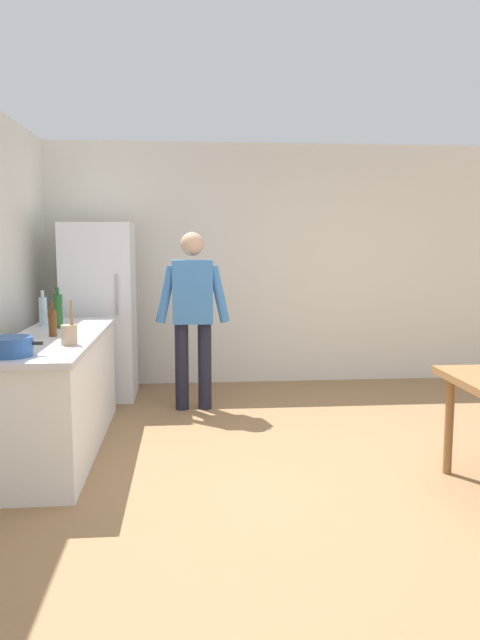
# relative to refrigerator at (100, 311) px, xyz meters

# --- Properties ---
(ground_plane) EXTENTS (14.00, 14.00, 0.00)m
(ground_plane) POSITION_rel_refrigerator_xyz_m (1.90, -2.40, -0.90)
(ground_plane) COLOR #936D47
(wall_back) EXTENTS (6.40, 0.12, 2.70)m
(wall_back) POSITION_rel_refrigerator_xyz_m (1.90, 0.60, 0.45)
(wall_back) COLOR silver
(wall_back) RESTS_ON ground_plane
(kitchen_counter) EXTENTS (0.64, 2.20, 0.90)m
(kitchen_counter) POSITION_rel_refrigerator_xyz_m (-0.10, -1.60, -0.45)
(kitchen_counter) COLOR white
(kitchen_counter) RESTS_ON ground_plane
(refrigerator) EXTENTS (0.70, 0.67, 1.80)m
(refrigerator) POSITION_rel_refrigerator_xyz_m (0.00, 0.00, 0.00)
(refrigerator) COLOR white
(refrigerator) RESTS_ON ground_plane
(person) EXTENTS (0.70, 0.22, 1.70)m
(person) POSITION_rel_refrigerator_xyz_m (0.95, -0.55, 0.08)
(person) COLOR #1E1E2D
(person) RESTS_ON ground_plane
(cooking_pot) EXTENTS (0.40, 0.28, 0.12)m
(cooking_pot) POSITION_rel_refrigerator_xyz_m (-0.20, -2.45, 0.06)
(cooking_pot) COLOR #285193
(cooking_pot) RESTS_ON kitchen_counter
(utensil_jar) EXTENTS (0.11, 0.11, 0.32)m
(utensil_jar) POSITION_rel_refrigerator_xyz_m (0.09, -2.06, 0.08)
(utensil_jar) COLOR tan
(utensil_jar) RESTS_ON kitchen_counter
(bottle_beer_brown) EXTENTS (0.06, 0.06, 0.26)m
(bottle_beer_brown) POSITION_rel_refrigerator_xyz_m (-0.11, -1.66, 0.11)
(bottle_beer_brown) COLOR #5B3314
(bottle_beer_brown) RESTS_ON kitchen_counter
(bottle_water_clear) EXTENTS (0.07, 0.07, 0.30)m
(bottle_water_clear) POSITION_rel_refrigerator_xyz_m (-0.33, -1.02, 0.13)
(bottle_water_clear) COLOR silver
(bottle_water_clear) RESTS_ON kitchen_counter
(bottle_wine_green) EXTENTS (0.08, 0.08, 0.34)m
(bottle_wine_green) POSITION_rel_refrigerator_xyz_m (-0.17, -1.21, 0.15)
(bottle_wine_green) COLOR #1E5123
(bottle_wine_green) RESTS_ON kitchen_counter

